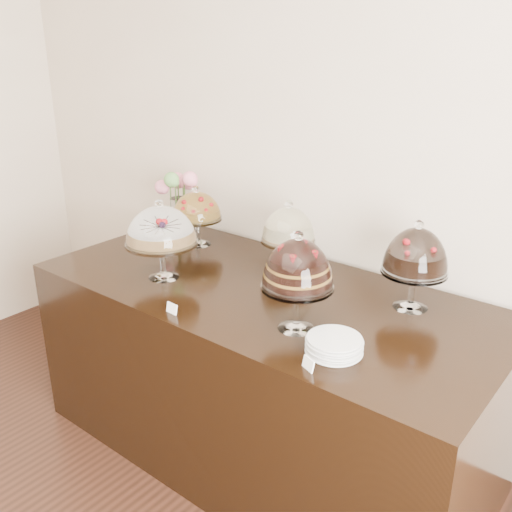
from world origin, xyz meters
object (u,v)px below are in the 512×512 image
Objects in this scene: cake_stand_fruit_tart at (197,209)px; plate_stack at (334,345)px; display_counter at (262,373)px; cake_stand_cheesecake at (288,228)px; cake_stand_sugar_sponge at (161,229)px; flower_vase at (179,195)px; cake_stand_choco_layer at (298,268)px; cake_stand_dark_choco at (416,255)px.

plate_stack is (1.21, -0.53, -0.17)m from cake_stand_fruit_tart.
display_counter is 6.23× the size of cake_stand_cheesecake.
cake_stand_sugar_sponge reaches higher than flower_vase.
cake_stand_sugar_sponge reaches higher than cake_stand_cheesecake.
cake_stand_fruit_tart is at bearing 156.40° from plate_stack.
cake_stand_choco_layer reaches higher than cake_stand_cheesecake.
flower_vase is at bearing 158.53° from display_counter.
cake_stand_fruit_tart is (-0.99, 0.46, -0.06)m from cake_stand_choco_layer.
cake_stand_dark_choco is at bearing 83.55° from plate_stack.
cake_stand_choco_layer is 1.17× the size of cake_stand_cheesecake.
cake_stand_fruit_tart is (-0.60, -0.02, -0.01)m from cake_stand_cheesecake.
cake_stand_fruit_tart is at bearing -177.70° from cake_stand_cheesecake.
cake_stand_choco_layer is 1.09m from cake_stand_fruit_tart.
display_counter is at bearing -20.85° from cake_stand_fruit_tart.
plate_stack is (0.61, -0.55, -0.18)m from cake_stand_cheesecake.
cake_stand_choco_layer is 0.54m from cake_stand_dark_choco.
display_counter is 5.34× the size of cake_stand_choco_layer.
cake_stand_sugar_sponge is 1.04m from plate_stack.
plate_stack is at bearing -26.74° from display_counter.
cake_stand_cheesecake is 0.92× the size of flower_vase.
cake_stand_fruit_tart is at bearing 159.15° from display_counter.
cake_stand_dark_choco reaches higher than cake_stand_cheesecake.
cake_stand_choco_layer is 1.23× the size of cake_stand_fruit_tart.
cake_stand_dark_choco reaches higher than cake_stand_sugar_sponge.
display_counter is at bearing 153.26° from plate_stack.
cake_stand_sugar_sponge is at bearing -157.61° from cake_stand_dark_choco.
display_counter is 1.18m from flower_vase.
cake_stand_choco_layer is at bearing -121.12° from cake_stand_dark_choco.
plate_stack is (1.01, -0.09, -0.21)m from cake_stand_sugar_sponge.
cake_stand_choco_layer is at bearing -24.86° from cake_stand_fruit_tart.
plate_stack is (-0.06, -0.53, -0.21)m from cake_stand_dark_choco.
flower_vase reaches higher than cake_stand_cheesecake.
cake_stand_sugar_sponge is 1.88× the size of plate_stack.
cake_stand_fruit_tart is at bearing 114.05° from cake_stand_sugar_sponge.
cake_stand_choco_layer reaches higher than cake_stand_sugar_sponge.
cake_stand_sugar_sponge is 1.17× the size of cake_stand_fruit_tart.
display_counter is 0.96m from cake_stand_fruit_tart.
cake_stand_choco_layer is 0.62m from cake_stand_cheesecake.
flower_vase is (-0.85, 0.08, 0.00)m from cake_stand_cheesecake.
cake_stand_dark_choco is 1.03× the size of flower_vase.
cake_stand_cheesecake reaches higher than display_counter.
cake_stand_fruit_tart is at bearing -179.89° from cake_stand_dark_choco.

